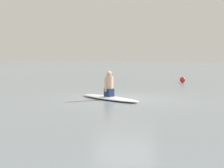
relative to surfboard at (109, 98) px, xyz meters
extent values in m
plane|color=gray|center=(-0.20, 0.62, -0.06)|extent=(400.00, 400.00, 0.00)
ellipsoid|color=white|center=(0.00, 0.00, 0.00)|extent=(2.89, 3.01, 0.12)
cube|color=navy|center=(0.00, 0.00, 0.22)|extent=(0.44, 0.44, 0.32)
cylinder|color=#D6AD8E|center=(0.00, 0.00, 0.63)|extent=(0.43, 0.43, 0.54)
sphere|color=#D6AD8E|center=(0.00, 0.00, 1.00)|extent=(0.22, 0.22, 0.22)
cylinder|color=#D6AD8E|center=(-0.13, 0.13, 0.56)|extent=(0.12, 0.12, 0.59)
cylinder|color=#D6AD8E|center=(0.13, -0.13, 0.56)|extent=(0.12, 0.12, 0.59)
sphere|color=red|center=(-10.12, 4.01, 0.14)|extent=(0.40, 0.40, 0.40)
camera|label=1|loc=(12.72, 1.62, 1.56)|focal=50.39mm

